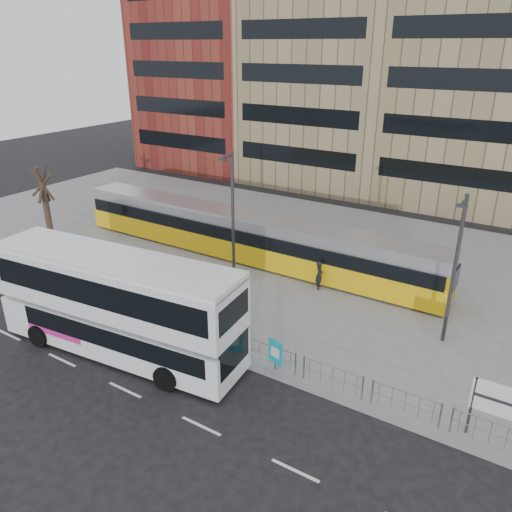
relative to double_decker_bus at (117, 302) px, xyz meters
The scene contains 15 objects.
ground 5.32m from the double_decker_bus, 25.55° to the left, with size 120.00×120.00×0.00m, color black.
plaza 14.83m from the double_decker_bus, 73.36° to the left, with size 64.00×24.00×0.15m, color gray.
kerb 5.30m from the double_decker_bus, 26.10° to the left, with size 64.00×0.25×0.17m, color gray.
building_row 38.14m from the double_decker_bus, 81.02° to the left, with size 70.40×18.40×31.20m.
pedestrian_barrier 6.86m from the double_decker_bus, 22.01° to the left, with size 32.07×0.07×1.10m.
road_markings 6.13m from the double_decker_bus, 21.10° to the right, with size 62.00×0.12×0.01m, color white.
double_decker_bus is the anchor object (origin of this frame).
tram 12.09m from the double_decker_bus, 94.55° to the left, with size 26.10×2.65×3.07m.
station_sign 15.91m from the double_decker_bus, 10.15° to the left, with size 2.09×0.13×2.41m.
ad_panel 7.43m from the double_decker_bus, 19.31° to the left, with size 0.77×0.26×1.46m.
pedestrian 11.78m from the double_decker_bus, 64.24° to the left, with size 0.62×0.41×1.70m, color black.
traffic_light_west 5.67m from the double_decker_bus, 153.76° to the left, with size 0.22×0.24×3.10m.
lamp_post_west 8.82m from the double_decker_bus, 87.57° to the left, with size 0.45×1.04×7.78m.
lamp_post_east 15.24m from the double_decker_bus, 34.48° to the left, with size 0.45×1.04×7.26m.
bare_tree 16.61m from the double_decker_bus, 153.68° to the left, with size 4.32×4.32×7.57m.
Camera 1 is at (11.58, -15.38, 13.27)m, focal length 35.00 mm.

